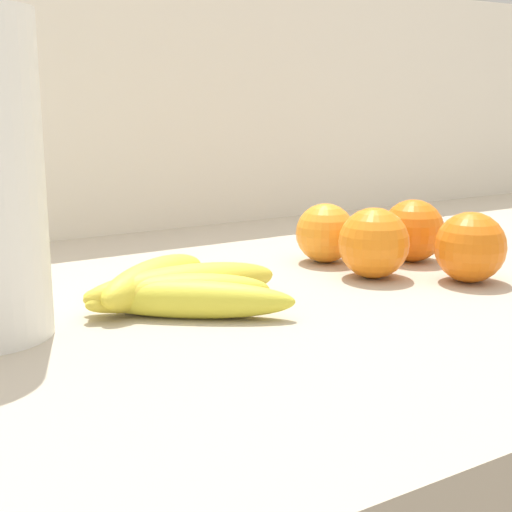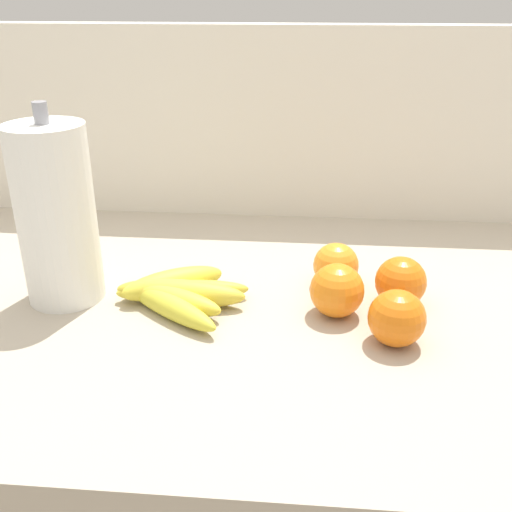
% 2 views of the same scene
% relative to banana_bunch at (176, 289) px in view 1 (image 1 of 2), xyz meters
% --- Properties ---
extents(wall_back, '(2.29, 0.06, 1.30)m').
position_rel_banana_bunch_xyz_m(wall_back, '(0.11, 0.41, -0.30)').
color(wall_back, silver).
rests_on(wall_back, ground).
extents(banana_bunch, '(0.20, 0.19, 0.04)m').
position_rel_banana_bunch_xyz_m(banana_bunch, '(0.00, 0.00, 0.00)').
color(banana_bunch, gold).
rests_on(banana_bunch, counter).
extents(orange_back_right, '(0.08, 0.08, 0.08)m').
position_rel_banana_bunch_xyz_m(orange_back_right, '(0.24, -0.01, 0.02)').
color(orange_back_right, orange).
rests_on(orange_back_right, counter).
extents(orange_front, '(0.08, 0.08, 0.08)m').
position_rel_banana_bunch_xyz_m(orange_front, '(0.33, 0.03, 0.02)').
color(orange_front, orange).
rests_on(orange_front, counter).
extents(orange_far_right, '(0.08, 0.08, 0.08)m').
position_rel_banana_bunch_xyz_m(orange_far_right, '(0.31, -0.08, 0.02)').
color(orange_far_right, orange).
rests_on(orange_far_right, counter).
extents(orange_center, '(0.07, 0.07, 0.07)m').
position_rel_banana_bunch_xyz_m(orange_center, '(0.24, 0.08, 0.02)').
color(orange_center, orange).
rests_on(orange_center, counter).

